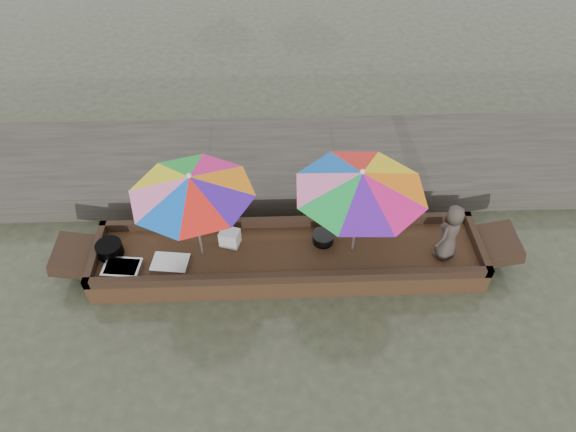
{
  "coord_description": "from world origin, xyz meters",
  "views": [
    {
      "loc": [
        -0.18,
        -5.03,
        6.11
      ],
      "look_at": [
        0.0,
        0.1,
        1.0
      ],
      "focal_mm": 32.0,
      "sensor_mm": 36.0,
      "label": 1
    }
  ],
  "objects_px": {
    "boat_hull": "(288,259)",
    "tray_scallop": "(170,263)",
    "supply_bag": "(230,238)",
    "vendor": "(450,232)",
    "cooking_pot": "(110,249)",
    "umbrella_bow": "(196,217)",
    "charcoal_grill": "(323,238)",
    "tray_crayfish": "(122,268)",
    "umbrella_stern": "(357,213)"
  },
  "relations": [
    {
      "from": "tray_crayfish",
      "to": "charcoal_grill",
      "type": "bearing_deg",
      "value": 8.88
    },
    {
      "from": "charcoal_grill",
      "to": "umbrella_bow",
      "type": "relative_size",
      "value": 0.19
    },
    {
      "from": "tray_scallop",
      "to": "umbrella_bow",
      "type": "distance_m",
      "value": 0.89
    },
    {
      "from": "cooking_pot",
      "to": "umbrella_stern",
      "type": "distance_m",
      "value": 3.65
    },
    {
      "from": "boat_hull",
      "to": "vendor",
      "type": "bearing_deg",
      "value": -3.32
    },
    {
      "from": "cooking_pot",
      "to": "umbrella_bow",
      "type": "relative_size",
      "value": 0.23
    },
    {
      "from": "cooking_pot",
      "to": "vendor",
      "type": "bearing_deg",
      "value": -2.15
    },
    {
      "from": "tray_crayfish",
      "to": "tray_scallop",
      "type": "xyz_separation_m",
      "value": [
        0.67,
        0.09,
        -0.01
      ]
    },
    {
      "from": "charcoal_grill",
      "to": "vendor",
      "type": "relative_size",
      "value": 0.33
    },
    {
      "from": "charcoal_grill",
      "to": "vendor",
      "type": "height_order",
      "value": "vendor"
    },
    {
      "from": "cooking_pot",
      "to": "supply_bag",
      "type": "bearing_deg",
      "value": 4.59
    },
    {
      "from": "vendor",
      "to": "tray_crayfish",
      "type": "bearing_deg",
      "value": -41.7
    },
    {
      "from": "cooking_pot",
      "to": "vendor",
      "type": "height_order",
      "value": "vendor"
    },
    {
      "from": "supply_bag",
      "to": "umbrella_bow",
      "type": "bearing_deg",
      "value": -154.32
    },
    {
      "from": "supply_bag",
      "to": "umbrella_bow",
      "type": "xyz_separation_m",
      "value": [
        -0.4,
        -0.19,
        0.65
      ]
    },
    {
      "from": "charcoal_grill",
      "to": "umbrella_bow",
      "type": "distance_m",
      "value": 1.94
    },
    {
      "from": "charcoal_grill",
      "to": "boat_hull",
      "type": "bearing_deg",
      "value": -160.83
    },
    {
      "from": "tray_scallop",
      "to": "vendor",
      "type": "height_order",
      "value": "vendor"
    },
    {
      "from": "tray_crayfish",
      "to": "supply_bag",
      "type": "xyz_separation_m",
      "value": [
        1.53,
        0.47,
        0.09
      ]
    },
    {
      "from": "vendor",
      "to": "umbrella_stern",
      "type": "height_order",
      "value": "umbrella_stern"
    },
    {
      "from": "tray_crayfish",
      "to": "cooking_pot",
      "type": "bearing_deg",
      "value": 125.92
    },
    {
      "from": "tray_crayfish",
      "to": "tray_scallop",
      "type": "relative_size",
      "value": 1.0
    },
    {
      "from": "tray_crayfish",
      "to": "supply_bag",
      "type": "height_order",
      "value": "supply_bag"
    },
    {
      "from": "charcoal_grill",
      "to": "tray_scallop",
      "type": "bearing_deg",
      "value": -170.66
    },
    {
      "from": "tray_scallop",
      "to": "boat_hull",
      "type": "bearing_deg",
      "value": 6.16
    },
    {
      "from": "tray_scallop",
      "to": "supply_bag",
      "type": "relative_size",
      "value": 1.87
    },
    {
      "from": "tray_crayfish",
      "to": "charcoal_grill",
      "type": "distance_m",
      "value": 2.96
    },
    {
      "from": "tray_scallop",
      "to": "umbrella_bow",
      "type": "relative_size",
      "value": 0.31
    },
    {
      "from": "boat_hull",
      "to": "umbrella_bow",
      "type": "bearing_deg",
      "value": 180.0
    },
    {
      "from": "tray_scallop",
      "to": "supply_bag",
      "type": "xyz_separation_m",
      "value": [
        0.85,
        0.38,
        0.1
      ]
    },
    {
      "from": "vendor",
      "to": "supply_bag",
      "type": "bearing_deg",
      "value": -49.3
    },
    {
      "from": "boat_hull",
      "to": "cooking_pot",
      "type": "height_order",
      "value": "cooking_pot"
    },
    {
      "from": "boat_hull",
      "to": "supply_bag",
      "type": "relative_size",
      "value": 20.56
    },
    {
      "from": "cooking_pot",
      "to": "vendor",
      "type": "relative_size",
      "value": 0.4
    },
    {
      "from": "umbrella_bow",
      "to": "tray_scallop",
      "type": "bearing_deg",
      "value": -157.65
    },
    {
      "from": "charcoal_grill",
      "to": "umbrella_bow",
      "type": "xyz_separation_m",
      "value": [
        -1.8,
        -0.19,
        0.7
      ]
    },
    {
      "from": "umbrella_bow",
      "to": "boat_hull",
      "type": "bearing_deg",
      "value": 0.0
    },
    {
      "from": "tray_crayfish",
      "to": "boat_hull",
      "type": "bearing_deg",
      "value": 6.49
    },
    {
      "from": "tray_scallop",
      "to": "charcoal_grill",
      "type": "distance_m",
      "value": 2.28
    },
    {
      "from": "boat_hull",
      "to": "supply_bag",
      "type": "xyz_separation_m",
      "value": [
        -0.87,
        0.19,
        0.3
      ]
    },
    {
      "from": "tray_crayfish",
      "to": "tray_scallop",
      "type": "height_order",
      "value": "tray_crayfish"
    },
    {
      "from": "boat_hull",
      "to": "vendor",
      "type": "relative_size",
      "value": 6.03
    },
    {
      "from": "tray_crayfish",
      "to": "vendor",
      "type": "relative_size",
      "value": 0.55
    },
    {
      "from": "vendor",
      "to": "umbrella_stern",
      "type": "xyz_separation_m",
      "value": [
        -1.34,
        0.13,
        0.3
      ]
    },
    {
      "from": "boat_hull",
      "to": "tray_scallop",
      "type": "distance_m",
      "value": 1.74
    },
    {
      "from": "supply_bag",
      "to": "charcoal_grill",
      "type": "bearing_deg",
      "value": -0.34
    },
    {
      "from": "umbrella_stern",
      "to": "umbrella_bow",
      "type": "bearing_deg",
      "value": 180.0
    },
    {
      "from": "boat_hull",
      "to": "vendor",
      "type": "xyz_separation_m",
      "value": [
        2.29,
        -0.13,
        0.65
      ]
    },
    {
      "from": "tray_scallop",
      "to": "charcoal_grill",
      "type": "xyz_separation_m",
      "value": [
        2.25,
        0.37,
        0.04
      ]
    },
    {
      "from": "cooking_pot",
      "to": "umbrella_stern",
      "type": "bearing_deg",
      "value": -0.83
    }
  ]
}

